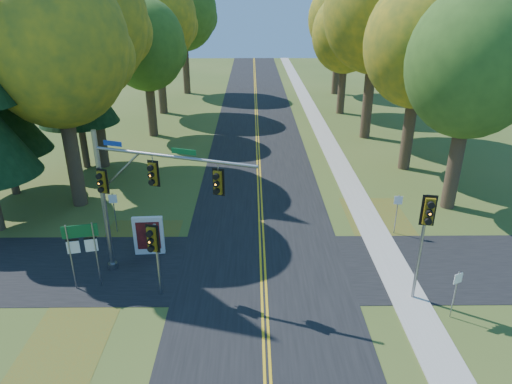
{
  "coord_description": "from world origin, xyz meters",
  "views": [
    {
      "loc": [
        -0.51,
        -16.58,
        12.01
      ],
      "look_at": [
        -0.31,
        3.69,
        3.2
      ],
      "focal_mm": 32.0,
      "sensor_mm": 36.0,
      "label": 1
    }
  ],
  "objects_px": {
    "traffic_mast": "(137,189)",
    "east_signal_pole": "(426,222)",
    "route_sign_cluster": "(82,243)",
    "info_kiosk": "(149,236)"
  },
  "relations": [
    {
      "from": "traffic_mast",
      "to": "east_signal_pole",
      "type": "distance_m",
      "value": 11.96
    },
    {
      "from": "info_kiosk",
      "to": "traffic_mast",
      "type": "bearing_deg",
      "value": -87.18
    },
    {
      "from": "east_signal_pole",
      "to": "route_sign_cluster",
      "type": "distance_m",
      "value": 14.3
    },
    {
      "from": "traffic_mast",
      "to": "east_signal_pole",
      "type": "bearing_deg",
      "value": 9.77
    },
    {
      "from": "traffic_mast",
      "to": "route_sign_cluster",
      "type": "distance_m",
      "value": 3.32
    },
    {
      "from": "east_signal_pole",
      "to": "info_kiosk",
      "type": "xyz_separation_m",
      "value": [
        -12.0,
        3.98,
        -2.73
      ]
    },
    {
      "from": "traffic_mast",
      "to": "info_kiosk",
      "type": "bearing_deg",
      "value": 115.84
    },
    {
      "from": "east_signal_pole",
      "to": "route_sign_cluster",
      "type": "xyz_separation_m",
      "value": [
        -14.17,
        1.18,
        -1.52
      ]
    },
    {
      "from": "east_signal_pole",
      "to": "route_sign_cluster",
      "type": "height_order",
      "value": "east_signal_pole"
    },
    {
      "from": "info_kiosk",
      "to": "route_sign_cluster",
      "type": "bearing_deg",
      "value": -131.49
    }
  ]
}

